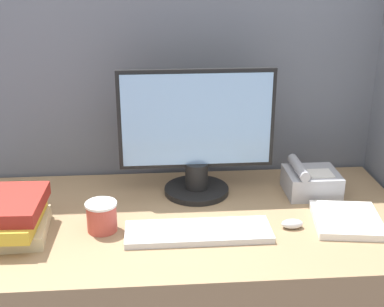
# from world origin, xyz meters

# --- Properties ---
(cubicle_panel_rear) EXTENTS (1.90, 0.04, 1.76)m
(cubicle_panel_rear) POSITION_xyz_m (0.00, 0.79, 0.88)
(cubicle_panel_rear) COLOR slate
(cubicle_panel_rear) RESTS_ON ground_plane
(monitor) EXTENTS (0.55, 0.23, 0.46)m
(monitor) POSITION_xyz_m (0.06, 0.57, 0.94)
(monitor) COLOR black
(monitor) RESTS_ON desk
(keyboard) EXTENTS (0.45, 0.15, 0.02)m
(keyboard) POSITION_xyz_m (0.04, 0.26, 0.74)
(keyboard) COLOR silver
(keyboard) RESTS_ON desk
(mouse) EXTENTS (0.07, 0.04, 0.03)m
(mouse) POSITION_xyz_m (0.34, 0.28, 0.75)
(mouse) COLOR silver
(mouse) RESTS_ON desk
(coffee_cup) EXTENTS (0.10, 0.10, 0.10)m
(coffee_cup) POSITION_xyz_m (-0.26, 0.31, 0.78)
(coffee_cup) COLOR #BF4C3F
(coffee_cup) RESTS_ON desk
(book_stack) EXTENTS (0.22, 0.27, 0.13)m
(book_stack) POSITION_xyz_m (-0.54, 0.30, 0.80)
(book_stack) COLOR #C6B78C
(book_stack) RESTS_ON desk
(desk_telephone) EXTENTS (0.19, 0.18, 0.12)m
(desk_telephone) POSITION_xyz_m (0.47, 0.53, 0.78)
(desk_telephone) COLOR #99999E
(desk_telephone) RESTS_ON desk
(paper_pile) EXTENTS (0.24, 0.26, 0.02)m
(paper_pile) POSITION_xyz_m (0.52, 0.29, 0.75)
(paper_pile) COLOR white
(paper_pile) RESTS_ON desk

